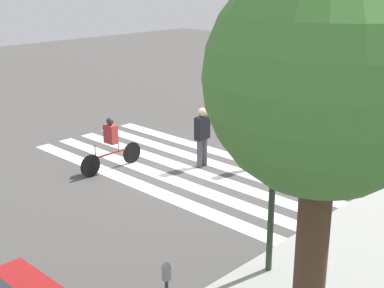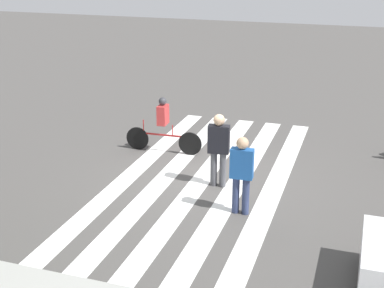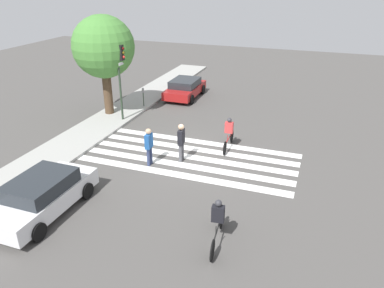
{
  "view_description": "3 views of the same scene",
  "coord_description": "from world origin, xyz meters",
  "px_view_note": "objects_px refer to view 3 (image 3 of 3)",
  "views": [
    {
      "loc": [
        10.69,
        10.74,
        5.64
      ],
      "look_at": [
        0.27,
        0.63,
        0.96
      ],
      "focal_mm": 50.0,
      "sensor_mm": 36.0,
      "label": 1
    },
    {
      "loc": [
        -3.65,
        11.88,
        5.52
      ],
      "look_at": [
        0.25,
        0.11,
        0.93
      ],
      "focal_mm": 50.0,
      "sensor_mm": 36.0,
      "label": 2
    },
    {
      "loc": [
        -15.1,
        -5.46,
        8.01
      ],
      "look_at": [
        -0.73,
        -0.3,
        1.05
      ],
      "focal_mm": 35.0,
      "sensor_mm": 36.0,
      "label": 3
    }
  ],
  "objects_px": {
    "parking_meter": "(143,93)",
    "pedestrian_adult_yellow_jacket": "(149,145)",
    "traffic_light": "(121,67)",
    "pedestrian_adult_blue_shirt": "(181,140)",
    "cyclist_near_curb": "(229,132)",
    "car_parked_silver_sedan": "(185,88)",
    "car_parked_dark_suv": "(42,195)",
    "street_tree": "(103,48)",
    "cyclist_far_lane": "(218,220)"
  },
  "relations": [
    {
      "from": "parking_meter",
      "to": "pedestrian_adult_yellow_jacket",
      "type": "distance_m",
      "value": 8.05
    },
    {
      "from": "traffic_light",
      "to": "pedestrian_adult_blue_shirt",
      "type": "bearing_deg",
      "value": -125.7
    },
    {
      "from": "cyclist_near_curb",
      "to": "car_parked_silver_sedan",
      "type": "distance_m",
      "value": 8.81
    },
    {
      "from": "car_parked_silver_sedan",
      "to": "parking_meter",
      "type": "bearing_deg",
      "value": 150.29
    },
    {
      "from": "pedestrian_adult_blue_shirt",
      "to": "traffic_light",
      "type": "bearing_deg",
      "value": 48.44
    },
    {
      "from": "pedestrian_adult_yellow_jacket",
      "to": "car_parked_dark_suv",
      "type": "height_order",
      "value": "pedestrian_adult_yellow_jacket"
    },
    {
      "from": "traffic_light",
      "to": "parking_meter",
      "type": "height_order",
      "value": "traffic_light"
    },
    {
      "from": "parking_meter",
      "to": "street_tree",
      "type": "height_order",
      "value": "street_tree"
    },
    {
      "from": "pedestrian_adult_blue_shirt",
      "to": "cyclist_near_curb",
      "type": "height_order",
      "value": "pedestrian_adult_blue_shirt"
    },
    {
      "from": "street_tree",
      "to": "traffic_light",
      "type": "bearing_deg",
      "value": -115.96
    },
    {
      "from": "traffic_light",
      "to": "street_tree",
      "type": "height_order",
      "value": "street_tree"
    },
    {
      "from": "traffic_light",
      "to": "cyclist_far_lane",
      "type": "relative_size",
      "value": 2.01
    },
    {
      "from": "pedestrian_adult_blue_shirt",
      "to": "cyclist_near_curb",
      "type": "distance_m",
      "value": 2.71
    },
    {
      "from": "traffic_light",
      "to": "pedestrian_adult_yellow_jacket",
      "type": "xyz_separation_m",
      "value": [
        -4.46,
        -3.78,
        -2.28
      ]
    },
    {
      "from": "parking_meter",
      "to": "cyclist_near_curb",
      "type": "bearing_deg",
      "value": -121.36
    },
    {
      "from": "street_tree",
      "to": "cyclist_far_lane",
      "type": "relative_size",
      "value": 2.57
    },
    {
      "from": "pedestrian_adult_blue_shirt",
      "to": "car_parked_silver_sedan",
      "type": "relative_size",
      "value": 0.45
    },
    {
      "from": "cyclist_near_curb",
      "to": "car_parked_dark_suv",
      "type": "distance_m",
      "value": 9.14
    },
    {
      "from": "pedestrian_adult_yellow_jacket",
      "to": "car_parked_dark_suv",
      "type": "relative_size",
      "value": 0.4
    },
    {
      "from": "street_tree",
      "to": "car_parked_silver_sedan",
      "type": "bearing_deg",
      "value": -31.93
    },
    {
      "from": "cyclist_near_curb",
      "to": "pedestrian_adult_blue_shirt",
      "type": "bearing_deg",
      "value": 138.85
    },
    {
      "from": "pedestrian_adult_blue_shirt",
      "to": "cyclist_far_lane",
      "type": "xyz_separation_m",
      "value": [
        -5.1,
        -3.23,
        -0.17
      ]
    },
    {
      "from": "pedestrian_adult_blue_shirt",
      "to": "cyclist_far_lane",
      "type": "height_order",
      "value": "pedestrian_adult_blue_shirt"
    },
    {
      "from": "parking_meter",
      "to": "street_tree",
      "type": "relative_size",
      "value": 0.23
    },
    {
      "from": "street_tree",
      "to": "pedestrian_adult_yellow_jacket",
      "type": "relative_size",
      "value": 3.37
    },
    {
      "from": "car_parked_silver_sedan",
      "to": "pedestrian_adult_yellow_jacket",
      "type": "bearing_deg",
      "value": -168.81
    },
    {
      "from": "car_parked_dark_suv",
      "to": "car_parked_silver_sedan",
      "type": "bearing_deg",
      "value": 0.87
    },
    {
      "from": "street_tree",
      "to": "cyclist_near_curb",
      "type": "relative_size",
      "value": 2.66
    },
    {
      "from": "traffic_light",
      "to": "parking_meter",
      "type": "distance_m",
      "value": 3.47
    },
    {
      "from": "traffic_light",
      "to": "pedestrian_adult_yellow_jacket",
      "type": "relative_size",
      "value": 2.64
    },
    {
      "from": "street_tree",
      "to": "pedestrian_adult_blue_shirt",
      "type": "distance_m",
      "value": 8.36
    },
    {
      "from": "street_tree",
      "to": "cyclist_near_curb",
      "type": "bearing_deg",
      "value": -105.13
    },
    {
      "from": "car_parked_silver_sedan",
      "to": "street_tree",
      "type": "bearing_deg",
      "value": 147.51
    },
    {
      "from": "street_tree",
      "to": "car_parked_dark_suv",
      "type": "distance_m",
      "value": 10.96
    },
    {
      "from": "parking_meter",
      "to": "car_parked_silver_sedan",
      "type": "height_order",
      "value": "parking_meter"
    },
    {
      "from": "street_tree",
      "to": "pedestrian_adult_blue_shirt",
      "type": "height_order",
      "value": "street_tree"
    },
    {
      "from": "pedestrian_adult_yellow_jacket",
      "to": "car_parked_dark_suv",
      "type": "bearing_deg",
      "value": 154.6
    },
    {
      "from": "cyclist_far_lane",
      "to": "car_parked_silver_sedan",
      "type": "relative_size",
      "value": 0.57
    },
    {
      "from": "cyclist_near_curb",
      "to": "car_parked_silver_sedan",
      "type": "bearing_deg",
      "value": 33.21
    },
    {
      "from": "pedestrian_adult_yellow_jacket",
      "to": "cyclist_near_curb",
      "type": "distance_m",
      "value": 4.17
    },
    {
      "from": "cyclist_far_lane",
      "to": "car_parked_silver_sedan",
      "type": "height_order",
      "value": "cyclist_far_lane"
    },
    {
      "from": "pedestrian_adult_blue_shirt",
      "to": "car_parked_dark_suv",
      "type": "xyz_separation_m",
      "value": [
        -5.6,
        3.22,
        -0.3
      ]
    },
    {
      "from": "traffic_light",
      "to": "pedestrian_adult_blue_shirt",
      "type": "distance_m",
      "value": 6.57
    },
    {
      "from": "parking_meter",
      "to": "cyclist_far_lane",
      "type": "height_order",
      "value": "cyclist_far_lane"
    },
    {
      "from": "parking_meter",
      "to": "pedestrian_adult_yellow_jacket",
      "type": "bearing_deg",
      "value": -151.58
    },
    {
      "from": "pedestrian_adult_yellow_jacket",
      "to": "cyclist_far_lane",
      "type": "xyz_separation_m",
      "value": [
        -4.25,
        -4.46,
        -0.13
      ]
    },
    {
      "from": "pedestrian_adult_blue_shirt",
      "to": "car_parked_dark_suv",
      "type": "relative_size",
      "value": 0.42
    },
    {
      "from": "traffic_light",
      "to": "pedestrian_adult_yellow_jacket",
      "type": "distance_m",
      "value": 6.28
    },
    {
      "from": "pedestrian_adult_yellow_jacket",
      "to": "car_parked_silver_sedan",
      "type": "bearing_deg",
      "value": 9.12
    },
    {
      "from": "car_parked_dark_suv",
      "to": "car_parked_silver_sedan",
      "type": "xyz_separation_m",
      "value": [
        14.9,
        0.12,
        -0.06
      ]
    }
  ]
}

